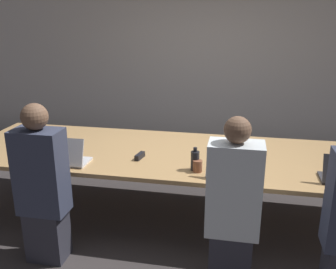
# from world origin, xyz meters

# --- Properties ---
(ground_plane) EXTENTS (24.00, 24.00, 0.00)m
(ground_plane) POSITION_xyz_m (0.00, 0.00, 0.00)
(ground_plane) COLOR #383333
(curtain_wall) EXTENTS (12.00, 0.06, 2.80)m
(curtain_wall) POSITION_xyz_m (0.00, 2.46, 1.40)
(curtain_wall) COLOR #BCB7B2
(curtain_wall) RESTS_ON ground_plane
(conference_table) EXTENTS (4.52, 1.34, 0.72)m
(conference_table) POSITION_xyz_m (0.00, 0.00, 0.68)
(conference_table) COLOR tan
(conference_table) RESTS_ON ground_plane
(laptop_near_midright) EXTENTS (0.36, 0.23, 0.23)m
(laptop_near_midright) POSITION_xyz_m (0.44, -0.50, 0.79)
(laptop_near_midright) COLOR #B7B7BC
(laptop_near_midright) RESTS_ON conference_table
(person_near_midright) EXTENTS (0.40, 0.24, 1.37)m
(person_near_midright) POSITION_xyz_m (0.50, -0.92, 0.66)
(person_near_midright) COLOR #2D2D38
(person_near_midright) RESTS_ON ground_plane
(cup_near_midright) EXTENTS (0.08, 0.08, 0.10)m
(cup_near_midright) POSITION_xyz_m (0.18, -0.44, 0.78)
(cup_near_midright) COLOR brown
(cup_near_midright) RESTS_ON conference_table
(bottle_near_midright) EXTENTS (0.08, 0.08, 0.21)m
(bottle_near_midright) POSITION_xyz_m (0.15, -0.40, 0.81)
(bottle_near_midright) COLOR black
(bottle_near_midright) RESTS_ON conference_table
(laptop_near_left) EXTENTS (0.36, 0.26, 0.26)m
(laptop_near_left) POSITION_xyz_m (-1.02, -0.50, 0.80)
(laptop_near_left) COLOR silver
(laptop_near_left) RESTS_ON conference_table
(person_near_left) EXTENTS (0.40, 0.24, 1.39)m
(person_near_left) POSITION_xyz_m (-1.06, -0.90, 0.67)
(person_near_left) COLOR #2D2D38
(person_near_left) RESTS_ON ground_plane
(cup_near_left) EXTENTS (0.10, 0.10, 0.10)m
(cup_near_left) POSITION_xyz_m (-1.31, -0.49, 0.77)
(cup_near_left) COLOR brown
(cup_near_left) RESTS_ON conference_table
(stapler) EXTENTS (0.07, 0.16, 0.05)m
(stapler) POSITION_xyz_m (-0.40, -0.23, 0.75)
(stapler) COLOR black
(stapler) RESTS_ON conference_table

